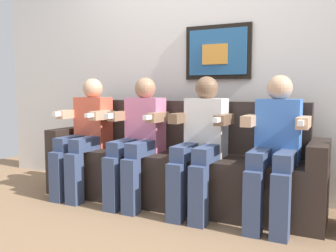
{
  "coord_description": "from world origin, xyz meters",
  "views": [
    {
      "loc": [
        1.33,
        -2.55,
        0.99
      ],
      "look_at": [
        0.0,
        0.15,
        0.7
      ],
      "focal_mm": 38.8,
      "sensor_mm": 36.0,
      "label": 1
    }
  ],
  "objects_px": {
    "person_left_center": "(139,135)",
    "person_rightmost": "(275,144)",
    "couch": "(177,168)",
    "person_right_center": "(201,139)",
    "person_leftmost": "(86,132)"
  },
  "relations": [
    {
      "from": "person_left_center",
      "to": "person_rightmost",
      "type": "xyz_separation_m",
      "value": [
        1.16,
        0.0,
        -0.0
      ]
    },
    {
      "from": "couch",
      "to": "person_right_center",
      "type": "xyz_separation_m",
      "value": [
        0.29,
        -0.17,
        0.29
      ]
    },
    {
      "from": "person_rightmost",
      "to": "person_left_center",
      "type": "bearing_deg",
      "value": -179.98
    },
    {
      "from": "person_left_center",
      "to": "person_right_center",
      "type": "distance_m",
      "value": 0.58
    },
    {
      "from": "couch",
      "to": "person_left_center",
      "type": "relative_size",
      "value": 2.23
    },
    {
      "from": "person_left_center",
      "to": "person_right_center",
      "type": "relative_size",
      "value": 1.0
    },
    {
      "from": "couch",
      "to": "person_leftmost",
      "type": "xyz_separation_m",
      "value": [
        -0.87,
        -0.17,
        0.29
      ]
    },
    {
      "from": "couch",
      "to": "person_rightmost",
      "type": "height_order",
      "value": "person_rightmost"
    },
    {
      "from": "person_rightmost",
      "to": "person_right_center",
      "type": "bearing_deg",
      "value": 180.0
    },
    {
      "from": "person_left_center",
      "to": "person_right_center",
      "type": "xyz_separation_m",
      "value": [
        0.58,
        0.0,
        -0.0
      ]
    },
    {
      "from": "couch",
      "to": "person_rightmost",
      "type": "xyz_separation_m",
      "value": [
        0.87,
        -0.17,
        0.29
      ]
    },
    {
      "from": "couch",
      "to": "person_right_center",
      "type": "height_order",
      "value": "person_right_center"
    },
    {
      "from": "person_right_center",
      "to": "person_left_center",
      "type": "bearing_deg",
      "value": -179.95
    },
    {
      "from": "person_left_center",
      "to": "person_rightmost",
      "type": "height_order",
      "value": "same"
    },
    {
      "from": "person_leftmost",
      "to": "person_left_center",
      "type": "distance_m",
      "value": 0.58
    }
  ]
}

